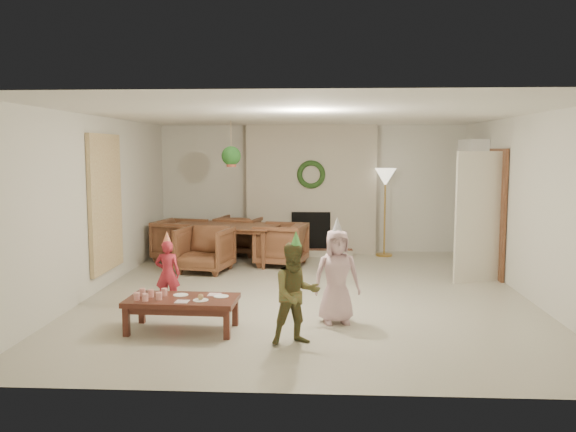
# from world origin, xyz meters

# --- Properties ---
(floor) EXTENTS (7.00, 7.00, 0.00)m
(floor) POSITION_xyz_m (0.00, 0.00, 0.00)
(floor) COLOR #B7B29E
(floor) RESTS_ON ground
(ceiling) EXTENTS (7.00, 7.00, 0.00)m
(ceiling) POSITION_xyz_m (0.00, 0.00, 2.50)
(ceiling) COLOR white
(ceiling) RESTS_ON wall_back
(wall_back) EXTENTS (7.00, 0.00, 7.00)m
(wall_back) POSITION_xyz_m (0.00, 3.50, 1.25)
(wall_back) COLOR silver
(wall_back) RESTS_ON floor
(wall_front) EXTENTS (7.00, 0.00, 7.00)m
(wall_front) POSITION_xyz_m (0.00, -3.50, 1.25)
(wall_front) COLOR silver
(wall_front) RESTS_ON floor
(wall_left) EXTENTS (0.00, 7.00, 7.00)m
(wall_left) POSITION_xyz_m (-3.00, 0.00, 1.25)
(wall_left) COLOR silver
(wall_left) RESTS_ON floor
(wall_right) EXTENTS (0.00, 7.00, 7.00)m
(wall_right) POSITION_xyz_m (3.00, 0.00, 1.25)
(wall_right) COLOR silver
(wall_right) RESTS_ON floor
(fireplace_mass) EXTENTS (2.50, 0.40, 2.50)m
(fireplace_mass) POSITION_xyz_m (0.00, 3.30, 1.25)
(fireplace_mass) COLOR #572217
(fireplace_mass) RESTS_ON floor
(fireplace_hearth) EXTENTS (1.60, 0.30, 0.12)m
(fireplace_hearth) POSITION_xyz_m (0.00, 2.95, 0.06)
(fireplace_hearth) COLOR #5B2619
(fireplace_hearth) RESTS_ON floor
(fireplace_firebox) EXTENTS (0.75, 0.12, 0.75)m
(fireplace_firebox) POSITION_xyz_m (0.00, 3.12, 0.45)
(fireplace_firebox) COLOR black
(fireplace_firebox) RESTS_ON floor
(fireplace_wreath) EXTENTS (0.54, 0.10, 0.54)m
(fireplace_wreath) POSITION_xyz_m (0.00, 3.07, 1.55)
(fireplace_wreath) COLOR #1B3B16
(fireplace_wreath) RESTS_ON fireplace_mass
(floor_lamp_base) EXTENTS (0.31, 0.31, 0.03)m
(floor_lamp_base) POSITION_xyz_m (1.40, 3.00, 0.02)
(floor_lamp_base) COLOR gold
(floor_lamp_base) RESTS_ON floor
(floor_lamp_post) EXTENTS (0.03, 0.03, 1.51)m
(floor_lamp_post) POSITION_xyz_m (1.40, 3.00, 0.78)
(floor_lamp_post) COLOR gold
(floor_lamp_post) RESTS_ON floor
(floor_lamp_shade) EXTENTS (0.40, 0.40, 0.33)m
(floor_lamp_shade) POSITION_xyz_m (1.40, 3.00, 1.51)
(floor_lamp_shade) COLOR beige
(floor_lamp_shade) RESTS_ON floor_lamp_post
(bookshelf_carcass) EXTENTS (0.30, 1.00, 2.20)m
(bookshelf_carcass) POSITION_xyz_m (2.84, 2.30, 1.10)
(bookshelf_carcass) COLOR white
(bookshelf_carcass) RESTS_ON floor
(bookshelf_shelf_a) EXTENTS (0.30, 0.92, 0.03)m
(bookshelf_shelf_a) POSITION_xyz_m (2.82, 2.30, 0.45)
(bookshelf_shelf_a) COLOR white
(bookshelf_shelf_a) RESTS_ON bookshelf_carcass
(bookshelf_shelf_b) EXTENTS (0.30, 0.92, 0.03)m
(bookshelf_shelf_b) POSITION_xyz_m (2.82, 2.30, 0.85)
(bookshelf_shelf_b) COLOR white
(bookshelf_shelf_b) RESTS_ON bookshelf_carcass
(bookshelf_shelf_c) EXTENTS (0.30, 0.92, 0.03)m
(bookshelf_shelf_c) POSITION_xyz_m (2.82, 2.30, 1.25)
(bookshelf_shelf_c) COLOR white
(bookshelf_shelf_c) RESTS_ON bookshelf_carcass
(bookshelf_shelf_d) EXTENTS (0.30, 0.92, 0.03)m
(bookshelf_shelf_d) POSITION_xyz_m (2.82, 2.30, 1.65)
(bookshelf_shelf_d) COLOR white
(bookshelf_shelf_d) RESTS_ON bookshelf_carcass
(books_row_lower) EXTENTS (0.20, 0.40, 0.24)m
(books_row_lower) POSITION_xyz_m (2.80, 2.15, 0.59)
(books_row_lower) COLOR #B94D22
(books_row_lower) RESTS_ON bookshelf_shelf_a
(books_row_mid) EXTENTS (0.20, 0.44, 0.24)m
(books_row_mid) POSITION_xyz_m (2.80, 2.35, 0.99)
(books_row_mid) COLOR #234D82
(books_row_mid) RESTS_ON bookshelf_shelf_b
(books_row_upper) EXTENTS (0.20, 0.36, 0.22)m
(books_row_upper) POSITION_xyz_m (2.80, 2.20, 1.38)
(books_row_upper) COLOR #A17E22
(books_row_upper) RESTS_ON bookshelf_shelf_c
(door_frame) EXTENTS (0.05, 0.86, 2.04)m
(door_frame) POSITION_xyz_m (2.96, 1.20, 1.02)
(door_frame) COLOR brown
(door_frame) RESTS_ON floor
(door_leaf) EXTENTS (0.77, 0.32, 2.00)m
(door_leaf) POSITION_xyz_m (2.58, 0.82, 1.00)
(door_leaf) COLOR beige
(door_leaf) RESTS_ON floor
(curtain_panel) EXTENTS (0.06, 1.20, 2.00)m
(curtain_panel) POSITION_xyz_m (-2.96, 0.20, 1.25)
(curtain_panel) COLOR beige
(curtain_panel) RESTS_ON wall_left
(dining_table) EXTENTS (2.13, 1.47, 0.68)m
(dining_table) POSITION_xyz_m (-1.55, 2.16, 0.34)
(dining_table) COLOR brown
(dining_table) RESTS_ON floor
(dining_chair_near) EXTENTS (0.97, 0.98, 0.76)m
(dining_chair_near) POSITION_xyz_m (-1.73, 1.32, 0.38)
(dining_chair_near) COLOR brown
(dining_chair_near) RESTS_ON floor
(dining_chair_far) EXTENTS (0.97, 0.98, 0.76)m
(dining_chair_far) POSITION_xyz_m (-1.37, 2.99, 0.38)
(dining_chair_far) COLOR brown
(dining_chair_far) RESTS_ON floor
(dining_chair_left) EXTENTS (0.98, 0.97, 0.76)m
(dining_chair_left) POSITION_xyz_m (-2.38, 2.34, 0.38)
(dining_chair_left) COLOR brown
(dining_chair_left) RESTS_ON floor
(dining_chair_right) EXTENTS (0.98, 0.97, 0.76)m
(dining_chair_right) POSITION_xyz_m (-0.51, 1.93, 0.38)
(dining_chair_right) COLOR brown
(dining_chair_right) RESTS_ON floor
(hanging_plant_cord) EXTENTS (0.01, 0.01, 0.70)m
(hanging_plant_cord) POSITION_xyz_m (-1.30, 1.50, 2.15)
(hanging_plant_cord) COLOR tan
(hanging_plant_cord) RESTS_ON ceiling
(hanging_plant_pot) EXTENTS (0.16, 0.16, 0.12)m
(hanging_plant_pot) POSITION_xyz_m (-1.30, 1.50, 1.80)
(hanging_plant_pot) COLOR #A54835
(hanging_plant_pot) RESTS_ON hanging_plant_cord
(hanging_plant_foliage) EXTENTS (0.32, 0.32, 0.32)m
(hanging_plant_foliage) POSITION_xyz_m (-1.30, 1.50, 1.92)
(hanging_plant_foliage) COLOR #1B4F1A
(hanging_plant_foliage) RESTS_ON hanging_plant_pot
(coffee_table_top) EXTENTS (1.25, 0.66, 0.06)m
(coffee_table_top) POSITION_xyz_m (-1.37, -1.85, 0.35)
(coffee_table_top) COLOR #54271C
(coffee_table_top) RESTS_ON floor
(coffee_table_apron) EXTENTS (1.15, 0.56, 0.08)m
(coffee_table_apron) POSITION_xyz_m (-1.37, -1.85, 0.28)
(coffee_table_apron) COLOR #54271C
(coffee_table_apron) RESTS_ON floor
(coffee_leg_fl) EXTENTS (0.07, 0.07, 0.32)m
(coffee_leg_fl) POSITION_xyz_m (-1.93, -2.08, 0.16)
(coffee_leg_fl) COLOR #54271C
(coffee_leg_fl) RESTS_ON floor
(coffee_leg_fr) EXTENTS (0.07, 0.07, 0.32)m
(coffee_leg_fr) POSITION_xyz_m (-0.82, -2.12, 0.16)
(coffee_leg_fr) COLOR #54271C
(coffee_leg_fr) RESTS_ON floor
(coffee_leg_bl) EXTENTS (0.07, 0.07, 0.32)m
(coffee_leg_bl) POSITION_xyz_m (-1.91, -1.58, 0.16)
(coffee_leg_bl) COLOR #54271C
(coffee_leg_bl) RESTS_ON floor
(coffee_leg_br) EXTENTS (0.07, 0.07, 0.32)m
(coffee_leg_br) POSITION_xyz_m (-0.80, -1.62, 0.16)
(coffee_leg_br) COLOR #54271C
(coffee_leg_br) RESTS_ON floor
(cup_a) EXTENTS (0.07, 0.07, 0.08)m
(cup_a) POSITION_xyz_m (-1.84, -1.97, 0.42)
(cup_a) COLOR white
(cup_a) RESTS_ON coffee_table_top
(cup_b) EXTENTS (0.07, 0.07, 0.08)m
(cup_b) POSITION_xyz_m (-1.83, -1.78, 0.42)
(cup_b) COLOR white
(cup_b) RESTS_ON coffee_table_top
(cup_c) EXTENTS (0.07, 0.07, 0.08)m
(cup_c) POSITION_xyz_m (-1.73, -2.02, 0.42)
(cup_c) COLOR white
(cup_c) RESTS_ON coffee_table_top
(cup_d) EXTENTS (0.07, 0.07, 0.08)m
(cup_d) POSITION_xyz_m (-1.72, -1.83, 0.42)
(cup_d) COLOR white
(cup_d) RESTS_ON coffee_table_top
(cup_e) EXTENTS (0.07, 0.07, 0.08)m
(cup_e) POSITION_xyz_m (-1.60, -1.95, 0.42)
(cup_e) COLOR white
(cup_e) RESTS_ON coffee_table_top
(cup_f) EXTENTS (0.07, 0.07, 0.08)m
(cup_f) POSITION_xyz_m (-1.59, -1.76, 0.42)
(cup_f) COLOR white
(cup_f) RESTS_ON coffee_table_top
(plate_a) EXTENTS (0.18, 0.18, 0.01)m
(plate_a) POSITION_xyz_m (-1.41, -1.73, 0.38)
(plate_a) COLOR white
(plate_a) RESTS_ON coffee_table_top
(plate_b) EXTENTS (0.18, 0.18, 0.01)m
(plate_b) POSITION_xyz_m (-1.13, -1.95, 0.38)
(plate_b) COLOR white
(plate_b) RESTS_ON coffee_table_top
(plate_c) EXTENTS (0.18, 0.18, 0.01)m
(plate_c) POSITION_xyz_m (-0.94, -1.77, 0.38)
(plate_c) COLOR white
(plate_c) RESTS_ON coffee_table_top
(food_scoop) EXTENTS (0.07, 0.07, 0.07)m
(food_scoop) POSITION_xyz_m (-1.13, -1.95, 0.42)
(food_scoop) COLOR tan
(food_scoop) RESTS_ON plate_b
(napkin_left) EXTENTS (0.15, 0.15, 0.01)m
(napkin_left) POSITION_xyz_m (-1.33, -2.02, 0.38)
(napkin_left) COLOR #D79EB3
(napkin_left) RESTS_ON coffee_table_top
(napkin_right) EXTENTS (0.15, 0.15, 0.01)m
(napkin_right) POSITION_xyz_m (-1.03, -1.69, 0.38)
(napkin_right) COLOR #D79EB3
(napkin_right) RESTS_ON coffee_table_top
(child_red) EXTENTS (0.33, 0.23, 0.87)m
(child_red) POSITION_xyz_m (-1.78, -0.87, 0.44)
(child_red) COLOR #A92431
(child_red) RESTS_ON floor
(party_hat_red) EXTENTS (0.15, 0.15, 0.17)m
(party_hat_red) POSITION_xyz_m (-1.78, -0.87, 0.91)
(party_hat_red) COLOR #E3BA4B
(party_hat_red) RESTS_ON child_red
(child_plaid) EXTENTS (0.62, 0.55, 1.07)m
(child_plaid) POSITION_xyz_m (-0.08, -2.23, 0.53)
(child_plaid) COLOR brown
(child_plaid) RESTS_ON floor
(party_hat_plaid) EXTENTS (0.13, 0.13, 0.17)m
(party_hat_plaid) POSITION_xyz_m (-0.08, -2.23, 1.11)
(party_hat_plaid) COLOR green
(party_hat_plaid) RESTS_ON child_plaid
(child_pink) EXTENTS (0.59, 0.44, 1.11)m
(child_pink) POSITION_xyz_m (0.37, -1.44, 0.55)
(child_pink) COLOR beige
(child_pink) RESTS_ON floor
(party_hat_pink) EXTENTS (0.15, 0.15, 0.20)m
(party_hat_pink) POSITION_xyz_m (0.37, -1.44, 1.15)
(party_hat_pink) COLOR #B3B4BA
(party_hat_pink) RESTS_ON child_pink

